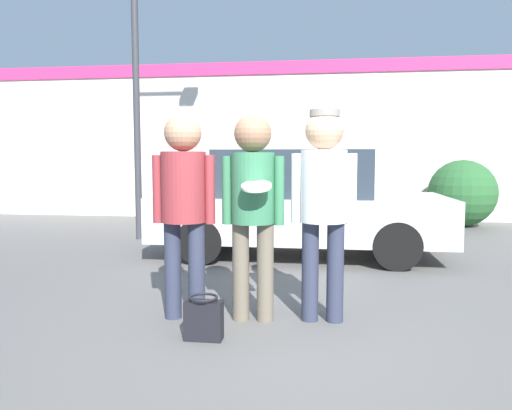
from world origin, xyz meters
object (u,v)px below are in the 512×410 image
at_px(person_middle_with_frisbee, 253,196).
at_px(person_right, 324,192).
at_px(shrub, 462,193).
at_px(handbag, 204,319).
at_px(street_lamp, 150,26).
at_px(parked_car_near, 298,204).
at_px(person_left, 184,195).

relative_size(person_middle_with_frisbee, person_right, 0.98).
distance_m(shrub, handbag, 8.29).
bearing_deg(street_lamp, handbag, -66.18).
distance_m(person_middle_with_frisbee, parked_car_near, 3.13).
xyz_separation_m(parked_car_near, street_lamp, (-2.64, 1.13, 2.97)).
relative_size(parked_car_near, handbag, 11.91).
relative_size(street_lamp, shrub, 4.28).
relative_size(person_left, parked_car_near, 0.44).
distance_m(person_right, parked_car_near, 3.08).
xyz_separation_m(parked_car_near, handbag, (-0.54, -3.64, -0.60)).
height_order(person_left, person_right, person_right).
xyz_separation_m(person_middle_with_frisbee, parked_car_near, (0.22, 3.10, -0.34)).
bearing_deg(person_middle_with_frisbee, person_right, 5.94).
relative_size(person_middle_with_frisbee, shrub, 1.28).
bearing_deg(shrub, person_right, -113.33).
bearing_deg(parked_car_near, person_right, -82.65).
bearing_deg(shrub, person_middle_with_frisbee, -117.37).
relative_size(shrub, handbag, 4.02).
bearing_deg(parked_car_near, person_middle_with_frisbee, -94.11).
height_order(parked_car_near, handbag, parked_car_near).
xyz_separation_m(person_left, person_middle_with_frisbee, (0.62, 0.04, -0.01)).
bearing_deg(handbag, street_lamp, 113.82).
xyz_separation_m(person_right, handbag, (-0.93, -0.60, -0.98)).
height_order(person_left, shrub, person_left).
relative_size(parked_car_near, street_lamp, 0.69).
height_order(person_middle_with_frisbee, parked_car_near, person_middle_with_frisbee).
bearing_deg(parked_car_near, street_lamp, 156.87).
bearing_deg(person_middle_with_frisbee, person_left, -176.53).
bearing_deg(handbag, parked_car_near, 81.55).
relative_size(person_left, person_right, 0.99).
xyz_separation_m(person_left, parked_car_near, (0.84, 3.14, -0.35)).
height_order(street_lamp, handbag, street_lamp).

